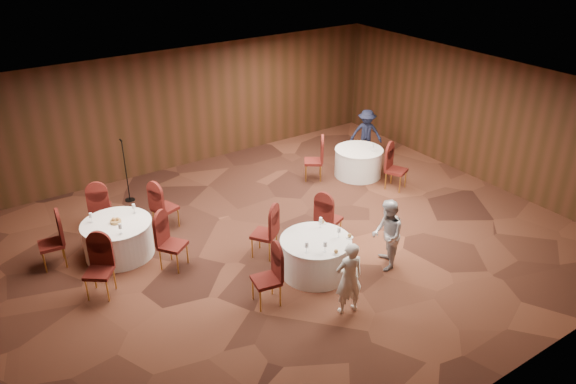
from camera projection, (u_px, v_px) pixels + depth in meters
ground at (285, 244)px, 11.93m from camera, size 12.00×12.00×0.00m
room_shell at (285, 159)px, 11.03m from camera, size 12.00×12.00×12.00m
table_main at (315, 256)px, 10.85m from camera, size 1.38×1.38×0.74m
table_left at (118, 238)px, 11.42m from camera, size 1.41×1.41×0.74m
table_right at (358, 162)px, 14.81m from camera, size 1.26×1.26×0.74m
chairs_main at (288, 242)px, 11.05m from camera, size 2.89×2.01×1.00m
chairs_left at (118, 233)px, 11.35m from camera, size 3.06×3.10×1.00m
chairs_right at (354, 166)px, 14.30m from camera, size 2.10×2.33×1.00m
tabletop_main at (329, 235)px, 10.64m from camera, size 1.09×1.16×0.22m
tabletop_left at (115, 219)px, 11.21m from camera, size 0.92×0.82×0.22m
tabletop_right at (373, 146)px, 14.46m from camera, size 0.08×0.08×0.22m
mic_stand at (128, 183)px, 13.49m from camera, size 0.24×0.24×1.58m
woman_a at (349, 278)px, 9.65m from camera, size 0.57×0.43×1.40m
woman_b at (387, 235)px, 10.87m from camera, size 0.85×0.89×1.45m
man_c at (366, 133)px, 15.80m from camera, size 1.01×0.96×1.38m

